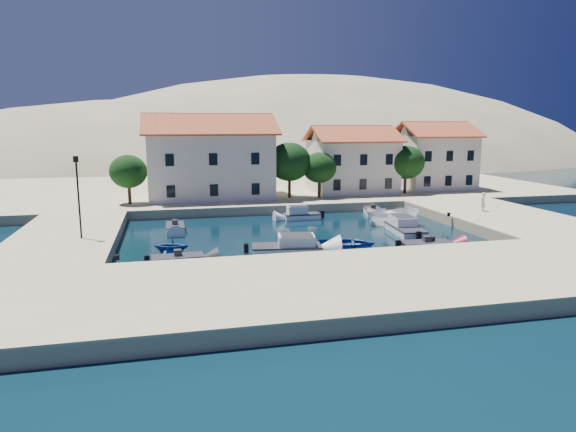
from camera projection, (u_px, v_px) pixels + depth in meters
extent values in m
plane|color=black|center=(333.00, 264.00, 35.50)|extent=(400.00, 400.00, 0.00)
cube|color=#C2B285|center=(366.00, 283.00, 29.67)|extent=(52.00, 12.00, 1.00)
cube|color=#C2B285|center=(502.00, 219.00, 49.66)|extent=(11.00, 20.00, 1.00)
cube|color=#C2B285|center=(66.00, 240.00, 40.66)|extent=(8.00, 20.00, 1.00)
cube|color=#C2B285|center=(262.00, 189.00, 72.25)|extent=(80.00, 36.00, 1.00)
ellipsoid|color=gray|center=(173.00, 232.00, 142.09)|extent=(198.00, 126.00, 72.00)
ellipsoid|color=gray|center=(309.00, 228.00, 172.37)|extent=(220.00, 176.00, 99.00)
cube|color=silver|center=(210.00, 165.00, 60.10)|extent=(14.00, 9.00, 7.50)
pyramid|color=#A13524|center=(209.00, 124.00, 59.24)|extent=(14.70, 9.45, 2.20)
cube|color=silver|center=(352.00, 166.00, 65.25)|extent=(10.00, 8.00, 6.50)
pyramid|color=#A13524|center=(352.00, 133.00, 64.51)|extent=(10.50, 8.40, 1.80)
cube|color=silver|center=(433.00, 162.00, 68.89)|extent=(9.00, 8.00, 7.00)
pyramid|color=#A13524|center=(435.00, 129.00, 68.11)|extent=(9.45, 8.40, 1.80)
cylinder|color=#382314|center=(129.00, 192.00, 55.62)|extent=(0.36, 0.36, 2.50)
ellipsoid|color=black|center=(128.00, 172.00, 55.22)|extent=(4.00, 4.00, 3.60)
cylinder|color=#382314|center=(289.00, 185.00, 60.16)|extent=(0.36, 0.36, 3.00)
ellipsoid|color=black|center=(289.00, 162.00, 59.68)|extent=(5.00, 5.00, 4.50)
cylinder|color=#382314|center=(319.00, 187.00, 60.52)|extent=(0.36, 0.36, 2.50)
ellipsoid|color=black|center=(319.00, 168.00, 60.12)|extent=(4.00, 4.00, 3.60)
cylinder|color=#382314|center=(405.00, 182.00, 64.07)|extent=(0.36, 0.36, 2.75)
ellipsoid|color=black|center=(406.00, 162.00, 63.63)|extent=(4.60, 4.60, 4.14)
cylinder|color=black|center=(79.00, 199.00, 38.47)|extent=(0.14, 0.14, 6.00)
cube|color=black|center=(76.00, 159.00, 37.93)|extent=(0.35, 0.25, 0.45)
cylinder|color=black|center=(117.00, 257.00, 32.81)|extent=(0.36, 0.36, 0.30)
cylinder|color=black|center=(433.00, 239.00, 37.89)|extent=(0.36, 0.36, 0.30)
cylinder|color=black|center=(449.00, 215.00, 48.22)|extent=(0.36, 0.36, 0.30)
cube|color=#303034|center=(178.00, 261.00, 35.40)|extent=(3.54, 1.76, 0.90)
cube|color=#303034|center=(178.00, 256.00, 35.34)|extent=(3.62, 1.79, 0.10)
cube|color=#303034|center=(178.00, 253.00, 35.30)|extent=(0.53, 0.53, 0.50)
cube|color=white|center=(287.00, 250.00, 38.42)|extent=(5.32, 2.90, 0.90)
cube|color=#303034|center=(287.00, 246.00, 38.36)|extent=(5.44, 2.96, 0.10)
cube|color=white|center=(287.00, 241.00, 38.29)|extent=(2.92, 2.22, 0.90)
imported|color=navy|center=(343.00, 248.00, 40.08)|extent=(5.87, 4.92, 1.04)
cube|color=maroon|center=(426.00, 246.00, 39.60)|extent=(3.95, 2.07, 0.90)
cube|color=#303034|center=(427.00, 242.00, 39.54)|extent=(4.04, 2.11, 0.10)
cube|color=#303034|center=(427.00, 239.00, 39.50)|extent=(0.55, 0.55, 0.50)
cube|color=white|center=(405.00, 230.00, 45.49)|extent=(2.64, 5.42, 0.90)
cube|color=#303034|center=(405.00, 227.00, 45.44)|extent=(2.70, 5.55, 0.10)
cube|color=white|center=(405.00, 223.00, 45.37)|extent=(2.08, 2.94, 0.90)
imported|color=white|center=(393.00, 225.00, 49.03)|extent=(5.44, 2.67, 2.02)
cube|color=white|center=(373.00, 212.00, 55.05)|extent=(2.42, 3.79, 0.90)
cube|color=#303034|center=(373.00, 209.00, 54.99)|extent=(2.47, 3.88, 0.10)
cube|color=#303034|center=(373.00, 207.00, 54.96)|extent=(0.60, 0.60, 0.50)
imported|color=navy|center=(171.00, 252.00, 38.77)|extent=(3.28, 3.05, 1.41)
cube|color=white|center=(175.00, 228.00, 46.32)|extent=(1.56, 3.51, 0.90)
cube|color=#303034|center=(175.00, 225.00, 46.27)|extent=(1.59, 3.59, 0.10)
cube|color=#303034|center=(175.00, 223.00, 46.23)|extent=(0.50, 0.50, 0.50)
cube|color=white|center=(302.00, 217.00, 51.99)|extent=(3.64, 1.58, 0.90)
cube|color=#303034|center=(302.00, 214.00, 51.93)|extent=(3.73, 1.62, 0.10)
cube|color=white|center=(302.00, 210.00, 51.86)|extent=(1.94, 1.33, 0.90)
imported|color=beige|center=(483.00, 202.00, 50.90)|extent=(0.82, 0.79, 1.89)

